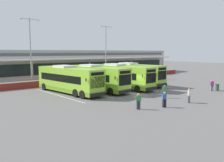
% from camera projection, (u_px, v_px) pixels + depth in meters
% --- Properties ---
extents(ground_plane, '(200.00, 200.00, 0.00)m').
position_uv_depth(ground_plane, '(135.00, 94.00, 32.08)').
color(ground_plane, '#605E5B').
extents(terminal_building, '(70.00, 13.00, 6.00)m').
position_uv_depth(terminal_building, '(46.00, 64.00, 52.02)').
color(terminal_building, beige).
rests_on(terminal_building, ground).
extents(red_barrier_wall, '(60.00, 0.40, 1.10)m').
position_uv_depth(red_barrier_wall, '(77.00, 80.00, 42.95)').
color(red_barrier_wall, maroon).
rests_on(red_barrier_wall, ground).
extents(coach_bus_leftmost, '(3.63, 12.30, 3.78)m').
position_uv_depth(coach_bus_leftmost, '(69.00, 80.00, 32.64)').
color(coach_bus_leftmost, '#8CC633').
rests_on(coach_bus_leftmost, ground).
extents(coach_bus_left_centre, '(3.63, 12.30, 3.78)m').
position_uv_depth(coach_bus_left_centre, '(95.00, 78.00, 34.83)').
color(coach_bus_left_centre, '#8CC633').
rests_on(coach_bus_left_centre, ground).
extents(coach_bus_centre, '(3.63, 12.30, 3.78)m').
position_uv_depth(coach_bus_centre, '(119.00, 77.00, 37.13)').
color(coach_bus_centre, '#8CC633').
rests_on(coach_bus_centre, ground).
extents(coach_bus_right_centre, '(3.63, 12.30, 3.78)m').
position_uv_depth(coach_bus_right_centre, '(132.00, 74.00, 40.94)').
color(coach_bus_right_centre, '#8CC633').
rests_on(coach_bus_right_centre, ground).
extents(bay_stripe_far_west, '(0.14, 13.00, 0.01)m').
position_uv_depth(bay_stripe_far_west, '(57.00, 95.00, 31.19)').
color(bay_stripe_far_west, silver).
rests_on(bay_stripe_far_west, ground).
extents(bay_stripe_west, '(0.14, 13.00, 0.01)m').
position_uv_depth(bay_stripe_west, '(84.00, 92.00, 33.90)').
color(bay_stripe_west, silver).
rests_on(bay_stripe_west, ground).
extents(bay_stripe_mid_west, '(0.14, 13.00, 0.01)m').
position_uv_depth(bay_stripe_mid_west, '(107.00, 89.00, 36.60)').
color(bay_stripe_mid_west, silver).
rests_on(bay_stripe_mid_west, ground).
extents(bay_stripe_centre, '(0.14, 13.00, 0.01)m').
position_uv_depth(bay_stripe_centre, '(126.00, 86.00, 39.31)').
color(bay_stripe_centre, silver).
rests_on(bay_stripe_centre, ground).
extents(bay_stripe_mid_east, '(0.14, 13.00, 0.01)m').
position_uv_depth(bay_stripe_mid_east, '(144.00, 84.00, 42.02)').
color(bay_stripe_mid_east, silver).
rests_on(bay_stripe_mid_east, ground).
extents(pedestrian_with_handbag, '(0.60, 0.54, 1.62)m').
position_uv_depth(pedestrian_with_handbag, '(164.00, 91.00, 29.14)').
color(pedestrian_with_handbag, slate).
rests_on(pedestrian_with_handbag, ground).
extents(pedestrian_in_dark_coat, '(0.53, 0.39, 1.62)m').
position_uv_depth(pedestrian_in_dark_coat, '(138.00, 101.00, 23.36)').
color(pedestrian_in_dark_coat, '#33333D').
rests_on(pedestrian_in_dark_coat, ground).
extents(pedestrian_child, '(0.44, 0.45, 1.62)m').
position_uv_depth(pedestrian_child, '(189.00, 95.00, 26.34)').
color(pedestrian_child, slate).
rests_on(pedestrian_child, ground).
extents(pedestrian_near_bin, '(0.53, 0.31, 1.62)m').
position_uv_depth(pedestrian_near_bin, '(164.00, 99.00, 24.20)').
color(pedestrian_near_bin, black).
rests_on(pedestrian_near_bin, ground).
extents(pedestrian_approaching_bus, '(0.51, 0.41, 1.62)m').
position_uv_depth(pedestrian_approaching_bus, '(212.00, 85.00, 34.36)').
color(pedestrian_approaching_bus, slate).
rests_on(pedestrian_approaching_bus, ground).
extents(lamp_post_west, '(3.24, 0.28, 11.00)m').
position_uv_depth(lamp_post_west, '(30.00, 48.00, 38.41)').
color(lamp_post_west, '#9E9EA3').
rests_on(lamp_post_west, ground).
extents(lamp_post_centre, '(3.24, 0.28, 11.00)m').
position_uv_depth(lamp_post_centre, '(106.00, 49.00, 49.72)').
color(lamp_post_centre, '#9E9EA3').
rests_on(lamp_post_centre, ground).
extents(litter_bin, '(0.54, 0.54, 0.93)m').
position_uv_depth(litter_bin, '(217.00, 87.00, 34.83)').
color(litter_bin, '#2D5133').
rests_on(litter_bin, ground).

